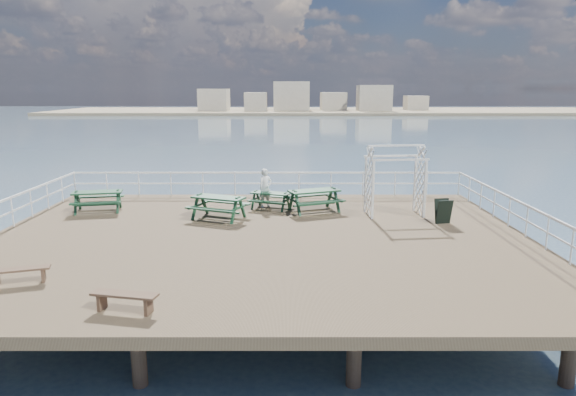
# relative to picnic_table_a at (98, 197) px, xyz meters

# --- Properties ---
(ground) EXTENTS (18.00, 14.00, 0.30)m
(ground) POSITION_rel_picnic_table_a_xyz_m (6.65, -3.68, -0.74)
(ground) COLOR brown
(ground) RESTS_ON ground
(sea_backdrop) EXTENTS (300.00, 300.00, 9.20)m
(sea_backdrop) POSITION_rel_picnic_table_a_xyz_m (19.19, 130.39, -1.10)
(sea_backdrop) COLOR #41576D
(sea_backdrop) RESTS_ON ground
(railing) EXTENTS (17.77, 13.76, 1.10)m
(railing) POSITION_rel_picnic_table_a_xyz_m (6.58, -1.11, 0.28)
(railing) COLOR white
(railing) RESTS_ON ground
(picnic_table_a) EXTENTS (2.16, 1.87, 0.92)m
(picnic_table_a) POSITION_rel_picnic_table_a_xyz_m (0.00, 0.00, 0.00)
(picnic_table_a) COLOR #12321F
(picnic_table_a) RESTS_ON ground
(picnic_table_b) EXTENTS (1.90, 1.72, 0.76)m
(picnic_table_b) POSITION_rel_picnic_table_a_xyz_m (6.90, 0.48, -0.10)
(picnic_table_b) COLOR #12321F
(picnic_table_b) RESTS_ON ground
(picnic_table_c) EXTENTS (2.47, 2.25, 0.99)m
(picnic_table_c) POSITION_rel_picnic_table_a_xyz_m (8.66, 0.01, 0.04)
(picnic_table_c) COLOR #12321F
(picnic_table_c) RESTS_ON ground
(picnic_table_d) EXTENTS (2.42, 2.21, 0.96)m
(picnic_table_d) POSITION_rel_picnic_table_a_xyz_m (4.99, -1.17, 0.02)
(picnic_table_d) COLOR #12321F
(picnic_table_d) RESTS_ON ground
(flat_bench_near) EXTENTS (1.44, 0.73, 0.40)m
(flat_bench_near) POSITION_rel_picnic_table_a_xyz_m (0.87, -7.81, -0.29)
(flat_bench_near) COLOR brown
(flat_bench_near) RESTS_ON ground
(flat_bench_far) EXTENTS (1.54, 0.65, 0.43)m
(flat_bench_far) POSITION_rel_picnic_table_a_xyz_m (4.02, -9.48, -0.27)
(flat_bench_far) COLOR brown
(flat_bench_far) RESTS_ON ground
(trellis_arbor) EXTENTS (2.31, 1.39, 2.74)m
(trellis_arbor) POSITION_rel_picnic_table_a_xyz_m (11.74, -0.58, 0.62)
(trellis_arbor) COLOR white
(trellis_arbor) RESTS_ON ground
(sandwich_board) EXTENTS (0.62, 0.51, 0.91)m
(sandwich_board) POSITION_rel_picnic_table_a_xyz_m (13.27, -1.92, -0.15)
(sandwich_board) COLOR black
(sandwich_board) RESTS_ON ground
(person) EXTENTS (0.70, 0.64, 1.60)m
(person) POSITION_rel_picnic_table_a_xyz_m (6.68, 0.79, 0.21)
(person) COLOR silver
(person) RESTS_ON ground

